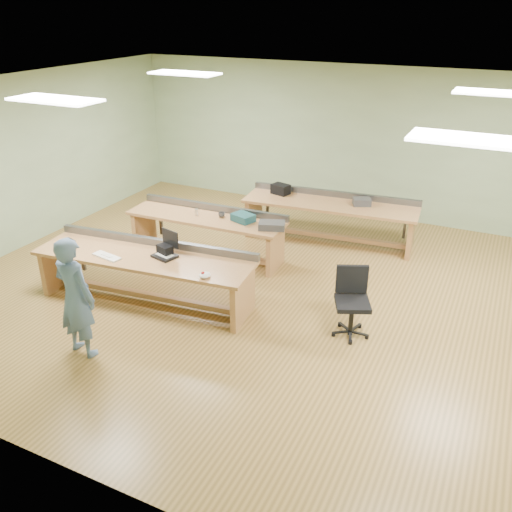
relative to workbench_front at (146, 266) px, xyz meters
name	(u,v)px	position (x,y,z in m)	size (l,w,h in m)	color
floor	(281,296)	(1.75, 0.98, -0.57)	(10.00, 10.00, 0.00)	olive
ceiling	(285,94)	(1.75, 0.98, 2.43)	(10.00, 10.00, 0.00)	silver
wall_back	(361,143)	(1.75, 4.98, 0.93)	(10.00, 0.04, 3.00)	#98B287
wall_front	(89,354)	(1.75, -3.02, 0.93)	(10.00, 0.04, 3.00)	#98B287
wall_left	(24,162)	(-3.25, 0.98, 0.93)	(0.04, 8.00, 3.00)	#98B287
fluor_panels	(285,96)	(1.75, 0.98, 2.40)	(6.20, 3.50, 0.03)	white
workbench_front	(146,266)	(0.00, 0.00, 0.00)	(3.36, 1.22, 0.86)	#B3814B
workbench_mid	(207,226)	(0.01, 1.75, -0.01)	(2.81, 0.84, 0.86)	#B3814B
workbench_back	(330,212)	(1.71, 3.33, 0.00)	(3.24, 1.14, 0.86)	#B3814B
person	(75,297)	(0.04, -1.46, 0.23)	(0.58, 0.38, 1.60)	slate
laptop_base	(165,256)	(0.31, 0.06, 0.20)	(0.32, 0.26, 0.04)	black
laptop_screen	(170,238)	(0.34, 0.18, 0.44)	(0.32, 0.02, 0.25)	black
keyboard	(107,256)	(-0.44, -0.31, 0.20)	(0.46, 0.15, 0.03)	silver
trackball_mouse	(205,275)	(1.15, -0.23, 0.22)	(0.14, 0.17, 0.07)	white
camera_bag	(165,250)	(0.28, 0.12, 0.26)	(0.23, 0.15, 0.15)	black
task_chair	(351,311)	(2.99, 0.45, -0.22)	(0.67, 0.67, 0.94)	black
parts_bin_teal	(243,218)	(0.69, 1.81, 0.25)	(0.35, 0.27, 0.12)	#164148
parts_bin_grey	(272,225)	(1.25, 1.71, 0.24)	(0.42, 0.27, 0.11)	#343436
mug	(222,215)	(0.27, 1.82, 0.23)	(0.11, 0.11, 0.09)	#343436
drinks_can	(197,212)	(-0.16, 1.71, 0.24)	(0.06, 0.06, 0.11)	silver
storage_box_back	(281,189)	(0.69, 3.38, 0.28)	(0.32, 0.23, 0.19)	black
tray_back	(362,202)	(2.26, 3.44, 0.25)	(0.31, 0.23, 0.13)	#343436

